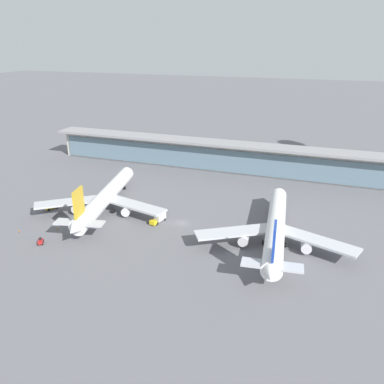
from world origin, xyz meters
TOP-DOWN VIEW (x-y plane):
  - ground_plane at (0.00, 0.00)m, footprint 1200.00×1200.00m
  - airliner_left_stand at (-32.11, 0.20)m, footprint 50.75×66.95m
  - airliner_centre_stand at (34.43, -4.21)m, footprint 51.59×67.49m
  - service_truck_near_nose_yellow at (-8.34, -2.20)m, footprint 3.76×7.62m
  - service_truck_under_wing_red at (-38.03, -30.74)m, footprint 2.97×3.33m
  - service_truck_mid_apron_yellow at (-53.31, -6.07)m, footprint 4.09×6.74m
  - terminal_building at (0.00, 65.63)m, footprint 193.99×12.80m
  - safety_cone_alpha at (-31.23, -20.24)m, footprint 0.62×0.62m
  - safety_cone_bravo at (-39.66, -20.28)m, footprint 0.62×0.62m
  - safety_cone_charlie at (-50.93, -26.26)m, footprint 0.62×0.62m

SIDE VIEW (x-z plane):
  - ground_plane at x=0.00m, z-range 0.00..0.00m
  - safety_cone_alpha at x=-31.23m, z-range -0.03..0.67m
  - safety_cone_bravo at x=-39.66m, z-range -0.03..0.67m
  - safety_cone_charlie at x=-50.93m, z-range -0.03..0.67m
  - service_truck_mid_apron_yellow at x=-53.31m, z-range -0.54..2.16m
  - service_truck_under_wing_red at x=-38.03m, z-range -0.15..1.90m
  - service_truck_near_nose_yellow at x=-8.34m, z-range 0.14..3.24m
  - airliner_left_stand at x=-32.11m, z-range -3.33..14.64m
  - airliner_centre_stand at x=34.43m, z-range -3.33..14.64m
  - terminal_building at x=0.00m, z-range 0.27..15.47m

